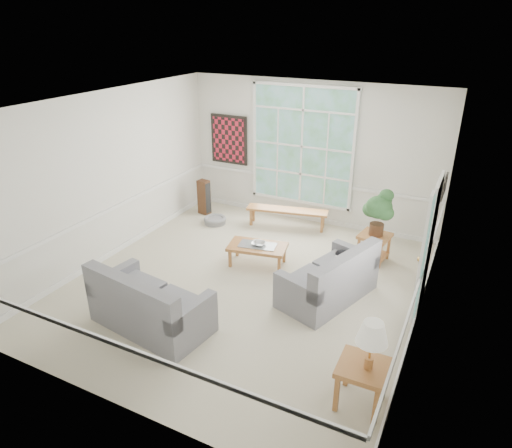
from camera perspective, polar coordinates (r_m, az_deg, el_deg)
The scene contains 24 objects.
floor at distance 7.78m, azimuth -1.33°, elevation -7.50°, with size 5.50×6.00×0.01m, color #BBB399.
ceiling at distance 6.69m, azimuth -1.58°, elevation 14.88°, with size 5.50×6.00×0.02m, color white.
wall_back at distance 9.71m, azimuth 6.93°, elevation 8.68°, with size 5.50×0.02×3.00m, color silver.
wall_front at distance 4.94m, azimuth -18.08°, elevation -8.82°, with size 5.50×0.02×3.00m, color silver.
wall_left at distance 8.66m, azimuth -17.84°, elevation 5.71°, with size 0.02×6.00×3.00m, color silver.
wall_right at distance 6.40m, azimuth 20.92°, elevation -1.37°, with size 0.02×6.00×3.00m, color silver.
window_back at distance 9.70m, azimuth 5.77°, elevation 9.63°, with size 2.30×0.08×2.40m, color white.
entry_door at distance 7.13m, azimuth 20.67°, elevation -2.68°, with size 0.08×0.90×2.10m, color white.
door_sidelight at distance 6.52m, azimuth 20.09°, elevation -4.18°, with size 0.08×0.26×1.90m, color white.
wall_art at distance 10.43m, azimuth -3.41°, elevation 10.48°, with size 0.90×0.06×1.10m, color maroon.
wall_frame_near at distance 8.01m, azimuth 22.26°, elevation 3.92°, with size 0.04×0.26×0.32m, color black.
wall_frame_far at distance 8.39m, azimuth 22.55°, elevation 4.76°, with size 0.04×0.26×0.32m, color black.
loveseat_right at distance 7.29m, azimuth 9.00°, elevation -6.09°, with size 0.85×1.63×0.88m, color slate.
loveseat_front at distance 6.74m, azimuth -13.03°, elevation -8.98°, with size 1.73×0.89×0.93m, color slate.
coffee_table at distance 8.26m, azimuth 0.18°, elevation -3.88°, with size 1.03×0.56×0.39m, color #A06332.
pewter_bowl at distance 8.15m, azimuth 0.32°, elevation -2.45°, with size 0.30×0.30×0.07m, color #A4A4A9.
window_bench at distance 9.76m, azimuth 3.88°, elevation 0.75°, with size 1.72×0.33×0.40m, color #A06332.
end_table at distance 8.64m, azimuth 14.49°, elevation -2.85°, with size 0.52×0.52×0.52m, color #A06332.
houseplant at distance 8.35m, azimuth 15.04°, elevation 1.40°, with size 0.51×0.51×0.88m, color #2D5A2D, non-canonical shape.
side_table at distance 5.66m, azimuth 12.98°, elevation -18.95°, with size 0.55×0.55×0.56m, color #A06332.
table_lamp at distance 5.26m, azimuth 14.17°, elevation -14.54°, with size 0.35×0.35×0.61m, color white, non-canonical shape.
pet_bed at distance 9.99m, azimuth -5.14°, elevation 0.48°, with size 0.48×0.48×0.14m, color slate.
floor_speaker at distance 10.41m, azimuth -6.51°, elevation 3.37°, with size 0.25×0.19×0.79m, color #422615.
cat at distance 7.72m, azimuth 11.04°, elevation -3.70°, with size 0.32×0.23×0.15m, color black.
Camera 1 is at (3.10, -5.83, 4.11)m, focal length 32.00 mm.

